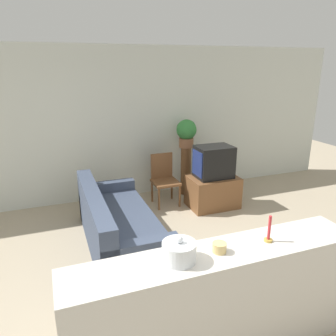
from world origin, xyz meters
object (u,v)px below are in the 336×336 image
at_px(television, 213,162).
at_px(decorative_bowl, 179,252).
at_px(potted_plant, 186,132).
at_px(couch, 118,227).
at_px(wooden_chair, 164,177).

relative_size(television, decorative_bowl, 2.40).
relative_size(television, potted_plant, 1.21).
xyz_separation_m(couch, television, (1.82, 0.74, 0.52)).
height_order(couch, wooden_chair, wooden_chair).
height_order(couch, potted_plant, potted_plant).
bearing_deg(television, wooden_chair, 148.76).
height_order(television, potted_plant, potted_plant).
xyz_separation_m(couch, potted_plant, (1.62, 1.45, 0.91)).
relative_size(couch, wooden_chair, 2.36).
xyz_separation_m(potted_plant, decorative_bowl, (-1.56, -3.42, -0.14)).
xyz_separation_m(television, wooden_chair, (-0.73, 0.44, -0.33)).
bearing_deg(wooden_chair, television, -31.24).
xyz_separation_m(wooden_chair, potted_plant, (0.53, 0.26, 0.72)).
height_order(couch, television, television).
height_order(television, decorative_bowl, decorative_bowl).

